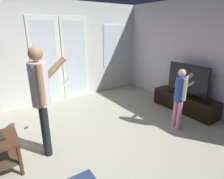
# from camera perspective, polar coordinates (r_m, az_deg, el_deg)

# --- Properties ---
(ground_plane) EXTENTS (6.25, 5.09, 0.02)m
(ground_plane) POSITION_cam_1_polar(r_m,az_deg,el_deg) (3.14, -9.57, -19.43)
(ground_plane) COLOR #B8B79F
(wall_back_with_doors) EXTENTS (6.25, 0.09, 2.59)m
(wall_back_with_doors) POSITION_cam_1_polar(r_m,az_deg,el_deg) (4.96, -21.50, 9.90)
(wall_back_with_doors) COLOR silver
(wall_back_with_doors) RESTS_ON ground_plane
(wall_right_plain) EXTENTS (0.06, 5.09, 2.56)m
(wall_right_plain) POSITION_cam_1_polar(r_m,az_deg,el_deg) (4.69, 26.69, 8.95)
(wall_right_plain) COLOR silver
(wall_right_plain) RESTS_ON ground_plane
(tv_stand) EXTENTS (0.45, 1.54, 0.41)m
(tv_stand) POSITION_cam_1_polar(r_m,az_deg,el_deg) (4.77, 21.50, -3.73)
(tv_stand) COLOR black
(tv_stand) RESTS_ON ground_plane
(flat_screen_tv) EXTENTS (0.08, 1.02, 0.72)m
(flat_screen_tv) POSITION_cam_1_polar(r_m,az_deg,el_deg) (4.59, 22.28, 2.84)
(flat_screen_tv) COLOR black
(flat_screen_tv) RESTS_ON tv_stand
(person_adult) EXTENTS (0.64, 0.45, 1.67)m
(person_adult) POSITION_cam_1_polar(r_m,az_deg,el_deg) (2.88, -20.93, -1.06)
(person_adult) COLOR black
(person_adult) RESTS_ON ground_plane
(person_child) EXTENTS (0.55, 0.32, 1.20)m
(person_child) POSITION_cam_1_polar(r_m,az_deg,el_deg) (3.71, 20.24, -1.27)
(person_child) COLOR pink
(person_child) RESTS_ON ground_plane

